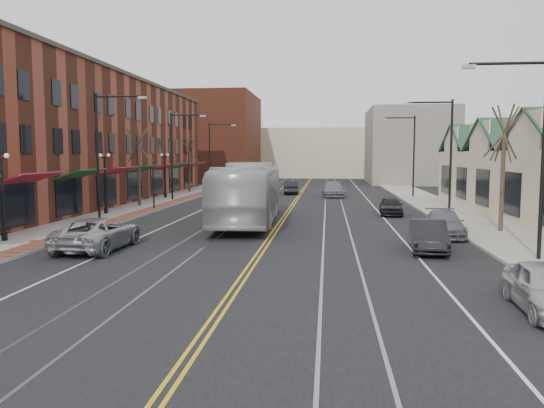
% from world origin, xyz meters
% --- Properties ---
extents(ground, '(160.00, 160.00, 0.00)m').
position_xyz_m(ground, '(0.00, 0.00, 0.00)').
color(ground, black).
rests_on(ground, ground).
extents(sidewalk_left, '(4.00, 120.00, 0.15)m').
position_xyz_m(sidewalk_left, '(-12.00, 20.00, 0.07)').
color(sidewalk_left, gray).
rests_on(sidewalk_left, ground).
extents(sidewalk_right, '(4.00, 120.00, 0.15)m').
position_xyz_m(sidewalk_right, '(12.00, 20.00, 0.07)').
color(sidewalk_right, gray).
rests_on(sidewalk_right, ground).
extents(building_left, '(10.00, 50.00, 11.00)m').
position_xyz_m(building_left, '(-19.00, 27.00, 5.50)').
color(building_left, brown).
rests_on(building_left, ground).
extents(backdrop_left, '(14.00, 18.00, 14.00)m').
position_xyz_m(backdrop_left, '(-16.00, 70.00, 7.00)').
color(backdrop_left, brown).
rests_on(backdrop_left, ground).
extents(backdrop_mid, '(22.00, 14.00, 9.00)m').
position_xyz_m(backdrop_mid, '(0.00, 85.00, 4.50)').
color(backdrop_mid, beige).
rests_on(backdrop_mid, ground).
extents(backdrop_right, '(12.00, 16.00, 11.00)m').
position_xyz_m(backdrop_right, '(15.00, 65.00, 5.50)').
color(backdrop_right, slate).
rests_on(backdrop_right, ground).
extents(streetlight_l_1, '(3.33, 0.25, 8.00)m').
position_xyz_m(streetlight_l_1, '(-11.05, 16.00, 5.03)').
color(streetlight_l_1, black).
rests_on(streetlight_l_1, sidewalk_left).
extents(streetlight_l_2, '(3.33, 0.25, 8.00)m').
position_xyz_m(streetlight_l_2, '(-11.05, 32.00, 5.03)').
color(streetlight_l_2, black).
rests_on(streetlight_l_2, sidewalk_left).
extents(streetlight_l_3, '(3.33, 0.25, 8.00)m').
position_xyz_m(streetlight_l_3, '(-11.05, 48.00, 5.03)').
color(streetlight_l_3, black).
rests_on(streetlight_l_3, sidewalk_left).
extents(streetlight_r_0, '(3.33, 0.25, 8.00)m').
position_xyz_m(streetlight_r_0, '(11.05, 6.00, 5.03)').
color(streetlight_r_0, black).
rests_on(streetlight_r_0, sidewalk_right).
extents(streetlight_r_1, '(3.33, 0.25, 8.00)m').
position_xyz_m(streetlight_r_1, '(11.05, 22.00, 5.03)').
color(streetlight_r_1, black).
rests_on(streetlight_r_1, sidewalk_right).
extents(streetlight_r_2, '(3.33, 0.25, 8.00)m').
position_xyz_m(streetlight_r_2, '(11.05, 38.00, 5.03)').
color(streetlight_r_2, black).
rests_on(streetlight_r_2, sidewalk_right).
extents(lamppost_l_1, '(0.84, 0.28, 4.27)m').
position_xyz_m(lamppost_l_1, '(-12.80, 8.00, 2.20)').
color(lamppost_l_1, black).
rests_on(lamppost_l_1, sidewalk_left).
extents(lamppost_l_2, '(0.84, 0.28, 4.27)m').
position_xyz_m(lamppost_l_2, '(-12.80, 20.00, 2.20)').
color(lamppost_l_2, black).
rests_on(lamppost_l_2, sidewalk_left).
extents(lamppost_l_3, '(0.84, 0.28, 4.27)m').
position_xyz_m(lamppost_l_3, '(-12.80, 34.00, 2.20)').
color(lamppost_l_3, black).
rests_on(lamppost_l_3, sidewalk_left).
extents(tree_left_near, '(1.78, 1.37, 6.48)m').
position_xyz_m(tree_left_near, '(-12.50, 26.00, 3.51)').
color(tree_left_near, '#382B21').
rests_on(tree_left_near, sidewalk_left).
extents(tree_left_far, '(1.66, 1.28, 6.02)m').
position_xyz_m(tree_left_far, '(-12.50, 42.00, 3.28)').
color(tree_left_far, '#382B21').
rests_on(tree_left_far, sidewalk_left).
extents(tree_right_mid, '(1.90, 1.46, 6.93)m').
position_xyz_m(tree_right_mid, '(12.50, 14.00, 3.75)').
color(tree_right_mid, '#382B21').
rests_on(tree_right_mid, sidewalk_right).
extents(manhole_far, '(0.60, 0.60, 0.02)m').
position_xyz_m(manhole_far, '(-11.20, 8.00, 0.16)').
color(manhole_far, '#592D19').
rests_on(manhole_far, sidewalk_left).
extents(traffic_signal, '(0.18, 0.15, 3.80)m').
position_xyz_m(traffic_signal, '(-10.60, 24.00, 2.35)').
color(traffic_signal, black).
rests_on(traffic_signal, sidewalk_left).
extents(transit_bus, '(3.80, 13.89, 3.83)m').
position_xyz_m(transit_bus, '(-2.00, 16.65, 1.92)').
color(transit_bus, '#B3B3B5').
rests_on(transit_bus, ground).
extents(parked_suv, '(2.58, 5.44, 1.50)m').
position_xyz_m(parked_suv, '(-7.50, 6.88, 0.75)').
color(parked_suv, '#9B9EA2').
rests_on(parked_suv, ground).
extents(parked_car_b, '(1.90, 4.40, 1.41)m').
position_xyz_m(parked_car_b, '(7.50, 8.03, 0.70)').
color(parked_car_b, black).
rests_on(parked_car_b, ground).
extents(parked_car_c, '(2.30, 4.80, 1.35)m').
position_xyz_m(parked_car_c, '(9.16, 12.61, 0.67)').
color(parked_car_c, slate).
rests_on(parked_car_c, ground).
extents(parked_car_d, '(1.80, 3.99, 1.33)m').
position_xyz_m(parked_car_d, '(7.50, 22.31, 0.66)').
color(parked_car_d, black).
rests_on(parked_car_d, ground).
extents(distant_car_left, '(1.78, 4.46, 1.44)m').
position_xyz_m(distant_car_left, '(-1.00, 41.66, 0.72)').
color(distant_car_left, black).
rests_on(distant_car_left, ground).
extents(distant_car_right, '(2.37, 5.33, 1.52)m').
position_xyz_m(distant_car_right, '(3.53, 38.39, 0.76)').
color(distant_car_right, slate).
rests_on(distant_car_right, ground).
extents(distant_car_far, '(2.04, 4.86, 1.64)m').
position_xyz_m(distant_car_far, '(-6.49, 51.74, 0.82)').
color(distant_car_far, '#B8BAC0').
rests_on(distant_car_far, ground).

